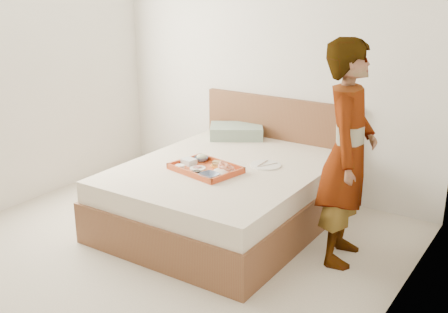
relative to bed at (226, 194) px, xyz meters
name	(u,v)px	position (x,y,z in m)	size (l,w,h in m)	color
ground	(139,265)	(-0.13, -1.00, -0.27)	(3.50, 4.00, 0.01)	beige
wall_back	(271,60)	(-0.13, 1.00, 1.04)	(3.50, 0.01, 2.60)	silver
wall_right	(383,135)	(1.62, -1.00, 1.04)	(0.01, 4.00, 2.60)	silver
bed	(226,194)	(0.00, 0.00, 0.00)	(1.65, 2.00, 0.53)	brown
headboard	(279,144)	(0.00, 0.97, 0.21)	(1.65, 0.06, 0.95)	brown
pillow	(236,131)	(-0.39, 0.79, 0.33)	(0.52, 0.35, 0.12)	#919F91
tray	(206,168)	(-0.07, -0.20, 0.29)	(0.54, 0.40, 0.05)	red
prawn_plate	(225,172)	(0.10, -0.18, 0.29)	(0.19, 0.19, 0.01)	white
navy_bowl_big	(209,176)	(0.08, -0.36, 0.30)	(0.15, 0.15, 0.04)	#182B4D
sauce_dish	(197,173)	(-0.05, -0.35, 0.29)	(0.08, 0.08, 0.03)	black
meat_plate	(198,168)	(-0.13, -0.23, 0.28)	(0.13, 0.13, 0.01)	white
bread_plate	(218,166)	(-0.02, -0.08, 0.28)	(0.13, 0.13, 0.01)	orange
salad_bowl	(201,159)	(-0.22, -0.04, 0.30)	(0.12, 0.12, 0.04)	#182B4D
plastic_tub	(189,162)	(-0.26, -0.18, 0.30)	(0.11, 0.09, 0.05)	silver
cheese_round	(180,167)	(-0.26, -0.30, 0.29)	(0.08, 0.08, 0.03)	white
dinner_plate	(266,165)	(0.29, 0.19, 0.27)	(0.26, 0.26, 0.01)	white
person	(348,154)	(1.09, -0.03, 0.58)	(0.61, 0.40, 1.68)	white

